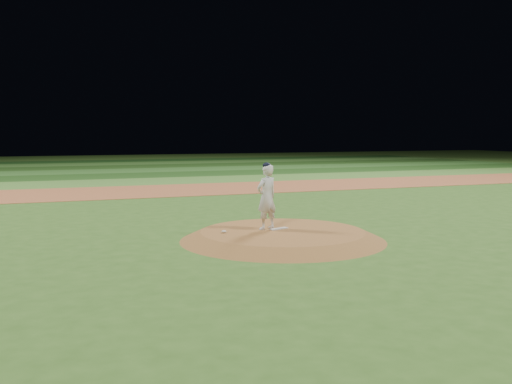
% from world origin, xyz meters
% --- Properties ---
extents(ground, '(120.00, 120.00, 0.00)m').
position_xyz_m(ground, '(0.00, 0.00, 0.00)').
color(ground, '#335E1E').
rests_on(ground, ground).
extents(infield_dirt_band, '(70.00, 6.00, 0.02)m').
position_xyz_m(infield_dirt_band, '(0.00, 14.00, 0.01)').
color(infield_dirt_band, '#9F5831').
rests_on(infield_dirt_band, ground).
extents(outfield_stripe_0, '(70.00, 5.00, 0.02)m').
position_xyz_m(outfield_stripe_0, '(0.00, 19.50, 0.01)').
color(outfield_stripe_0, '#457A2C').
rests_on(outfield_stripe_0, ground).
extents(outfield_stripe_1, '(70.00, 5.00, 0.02)m').
position_xyz_m(outfield_stripe_1, '(0.00, 24.50, 0.01)').
color(outfield_stripe_1, '#1D4616').
rests_on(outfield_stripe_1, ground).
extents(outfield_stripe_2, '(70.00, 5.00, 0.02)m').
position_xyz_m(outfield_stripe_2, '(0.00, 29.50, 0.01)').
color(outfield_stripe_2, '#306725').
rests_on(outfield_stripe_2, ground).
extents(outfield_stripe_3, '(70.00, 5.00, 0.02)m').
position_xyz_m(outfield_stripe_3, '(0.00, 34.50, 0.01)').
color(outfield_stripe_3, '#1F4415').
rests_on(outfield_stripe_3, ground).
extents(outfield_stripe_4, '(70.00, 5.00, 0.02)m').
position_xyz_m(outfield_stripe_4, '(0.00, 39.50, 0.01)').
color(outfield_stripe_4, '#376D27').
rests_on(outfield_stripe_4, ground).
extents(outfield_stripe_5, '(70.00, 5.00, 0.02)m').
position_xyz_m(outfield_stripe_5, '(0.00, 44.50, 0.01)').
color(outfield_stripe_5, '#194315').
rests_on(outfield_stripe_5, ground).
extents(pitchers_mound, '(5.50, 5.50, 0.25)m').
position_xyz_m(pitchers_mound, '(0.00, 0.00, 0.12)').
color(pitchers_mound, brown).
rests_on(pitchers_mound, ground).
extents(pitching_rubber, '(0.59, 0.33, 0.03)m').
position_xyz_m(pitching_rubber, '(0.00, 0.27, 0.26)').
color(pitching_rubber, silver).
rests_on(pitching_rubber, pitchers_mound).
extents(rosin_bag, '(0.13, 0.13, 0.07)m').
position_xyz_m(rosin_bag, '(-1.57, 0.26, 0.29)').
color(rosin_bag, silver).
rests_on(rosin_bag, pitchers_mound).
extents(pitcher_on_mound, '(0.75, 0.62, 1.82)m').
position_xyz_m(pitcher_on_mound, '(-0.31, 0.38, 1.15)').
color(pitcher_on_mound, silver).
rests_on(pitcher_on_mound, pitchers_mound).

